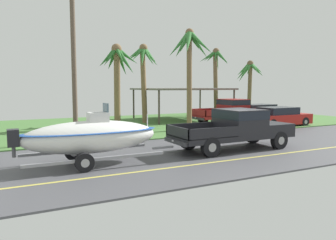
{
  "coord_description": "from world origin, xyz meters",
  "views": [
    {
      "loc": [
        -9.7,
        -11.78,
        2.83
      ],
      "look_at": [
        -3.03,
        1.39,
        1.32
      ],
      "focal_mm": 35.02,
      "sensor_mm": 36.0,
      "label": 1
    }
  ],
  "objects": [
    {
      "name": "boat_on_trailer",
      "position": [
        -6.9,
        -0.07,
        1.03
      ],
      "size": [
        6.08,
        2.14,
        2.23
      ],
      "color": "gray",
      "rests_on": "ground"
    },
    {
      "name": "palm_tree_mid",
      "position": [
        1.06,
        6.44,
        5.13
      ],
      "size": [
        2.95,
        3.56,
        6.48
      ],
      "color": "brown",
      "rests_on": "ground"
    },
    {
      "name": "ground",
      "position": [
        0.0,
        8.38,
        -0.01
      ],
      "size": [
        36.0,
        22.0,
        0.11
      ],
      "color": "#4C4C51"
    },
    {
      "name": "utility_pole",
      "position": [
        -6.47,
        4.85,
        4.19
      ],
      "size": [
        0.24,
        1.8,
        8.08
      ],
      "color": "brown",
      "rests_on": "ground"
    },
    {
      "name": "parked_pickup_background",
      "position": [
        5.84,
        8.06,
        1.05
      ],
      "size": [
        5.75,
        2.07,
        1.89
      ],
      "color": "maroon",
      "rests_on": "ground"
    },
    {
      "name": "palm_tree_far_left",
      "position": [
        -2.45,
        10.26,
        4.19
      ],
      "size": [
        2.96,
        3.16,
        5.77
      ],
      "color": "brown",
      "rests_on": "ground"
    },
    {
      "name": "palm_tree_near_left",
      "position": [
        12.05,
        13.48,
        4.06
      ],
      "size": [
        3.26,
        3.28,
        5.37
      ],
      "color": "brown",
      "rests_on": "ground"
    },
    {
      "name": "palm_tree_far_right",
      "position": [
        8.53,
        14.1,
        4.78
      ],
      "size": [
        2.83,
        3.21,
        6.46
      ],
      "color": "brown",
      "rests_on": "ground"
    },
    {
      "name": "parked_sedan_far",
      "position": [
        9.22,
        8.82,
        0.67
      ],
      "size": [
        4.63,
        1.88,
        1.38
      ],
      "color": "beige",
      "rests_on": "ground"
    },
    {
      "name": "pickup_truck_towing",
      "position": [
        -0.15,
        -0.07,
        1.02
      ],
      "size": [
        5.93,
        2.05,
        1.81
      ],
      "color": "black",
      "rests_on": "ground"
    },
    {
      "name": "parked_sedan_near",
      "position": [
        7.88,
        5.35,
        0.67
      ],
      "size": [
        4.52,
        1.95,
        1.38
      ],
      "color": "#B21E19",
      "rests_on": "ground"
    },
    {
      "name": "carport_awning",
      "position": [
        3.98,
        12.5,
        2.58
      ],
      "size": [
        7.36,
        5.7,
        2.69
      ],
      "color": "#4C4238",
      "rests_on": "ground"
    },
    {
      "name": "palm_tree_near_right",
      "position": [
        0.06,
        11.59,
        4.57
      ],
      "size": [
        2.8,
        2.63,
        6.07
      ],
      "color": "brown",
      "rests_on": "ground"
    }
  ]
}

